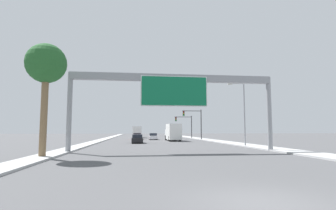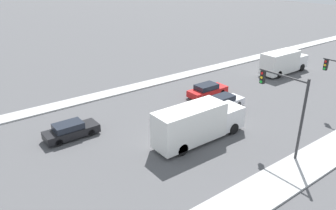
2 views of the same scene
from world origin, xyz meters
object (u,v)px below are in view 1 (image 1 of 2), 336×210
object	(u,v)px
sign_gantry	(174,89)
street_lamp_right	(242,108)
traffic_light_mid_block	(186,123)
palm_tree_foreground	(46,66)
car_mid_left	(153,137)
car_far_left	(137,136)
truck_box_secondary	(173,132)
car_far_right	(137,139)
truck_box_primary	(137,132)
traffic_light_near_intersection	(195,119)

from	to	relation	value
sign_gantry	street_lamp_right	size ratio (longest dim) A/B	2.42
traffic_light_mid_block	palm_tree_foreground	size ratio (longest dim) A/B	0.65
sign_gantry	traffic_light_mid_block	distance (m)	41.10
car_mid_left	traffic_light_mid_block	xyz separation A→B (m)	(8.77, 7.31, 3.22)
car_far_left	truck_box_secondary	xyz separation A→B (m)	(7.00, -7.80, 0.99)
car_mid_left	palm_tree_foreground	xyz separation A→B (m)	(-10.71, -37.17, 6.42)
car_far_right	truck_box_secondary	xyz separation A→B (m)	(7.00, 8.28, 1.00)
truck_box_primary	street_lamp_right	world-z (taller)	street_lamp_right
car_far_left	truck_box_primary	distance (m)	14.05
truck_box_primary	truck_box_secondary	world-z (taller)	truck_box_secondary
sign_gantry	truck_box_primary	distance (m)	48.17
car_mid_left	car_far_left	world-z (taller)	car_far_left
sign_gantry	car_mid_left	size ratio (longest dim) A/B	4.48
car_mid_left	truck_box_primary	distance (m)	15.46
truck_box_secondary	traffic_light_near_intersection	xyz separation A→B (m)	(5.45, 4.10, 2.71)
car_mid_left	traffic_light_mid_block	bearing A→B (deg)	39.79
traffic_light_near_intersection	traffic_light_mid_block	xyz separation A→B (m)	(-0.18, 10.00, -0.49)
car_far_right	traffic_light_mid_block	world-z (taller)	traffic_light_mid_block
sign_gantry	truck_box_secondary	size ratio (longest dim) A/B	2.32
traffic_light_mid_block	street_lamp_right	distance (m)	32.84
car_far_right	car_mid_left	world-z (taller)	car_mid_left
car_far_left	traffic_light_near_intersection	size ratio (longest dim) A/B	0.73
car_far_right	sign_gantry	bearing A→B (deg)	-78.82
palm_tree_foreground	truck_box_secondary	bearing A→B (deg)	64.93
car_far_left	truck_box_secondary	size ratio (longest dim) A/B	0.55
sign_gantry	street_lamp_right	world-z (taller)	street_lamp_right
truck_box_primary	traffic_light_mid_block	distance (m)	14.69
car_far_right	car_mid_left	size ratio (longest dim) A/B	1.02
car_mid_left	traffic_light_near_intersection	size ratio (longest dim) A/B	0.70
car_far_left	traffic_light_near_intersection	distance (m)	13.51
truck_box_secondary	car_mid_left	bearing A→B (deg)	117.27
truck_box_primary	truck_box_secondary	size ratio (longest dim) A/B	0.90
car_far_left	sign_gantry	bearing A→B (deg)	-84.09
car_far_left	street_lamp_right	world-z (taller)	street_lamp_right
sign_gantry	car_far_left	distance (m)	34.42
traffic_light_mid_block	street_lamp_right	xyz separation A→B (m)	(1.31, -32.80, 1.04)
sign_gantry	palm_tree_foreground	bearing A→B (deg)	-157.74
truck_box_primary	traffic_light_mid_block	size ratio (longest dim) A/B	1.39
truck_box_primary	truck_box_secondary	xyz separation A→B (m)	(7.00, -21.82, 0.10)
sign_gantry	truck_box_secondary	xyz separation A→B (m)	(3.50, 25.99, -4.51)
truck_box_primary	traffic_light_mid_block	xyz separation A→B (m)	(12.27, -7.73, 2.32)
car_far_right	traffic_light_mid_block	xyz separation A→B (m)	(12.27, 22.38, 3.22)
palm_tree_foreground	street_lamp_right	size ratio (longest dim) A/B	1.05
palm_tree_foreground	street_lamp_right	world-z (taller)	palm_tree_foreground
sign_gantry	car_far_right	bearing A→B (deg)	101.18
car_far_right	street_lamp_right	xyz separation A→B (m)	(13.58, -10.42, 4.26)
sign_gantry	car_mid_left	distance (m)	33.24
car_far_right	palm_tree_foreground	xyz separation A→B (m)	(-7.21, -22.09, 6.42)
car_mid_left	truck_box_primary	xyz separation A→B (m)	(-3.50, 15.03, 0.90)
traffic_light_near_intersection	traffic_light_mid_block	distance (m)	10.01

